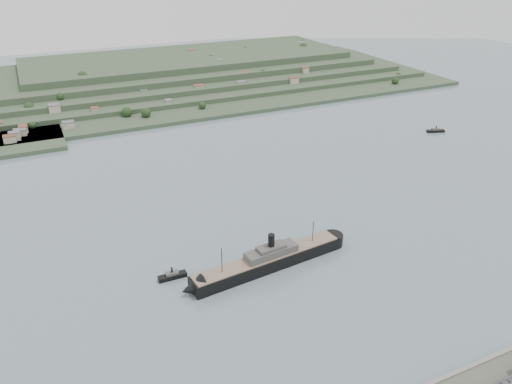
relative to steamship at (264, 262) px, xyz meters
name	(u,v)px	position (x,y,z in m)	size (l,w,h in m)	color
ground	(294,222)	(42.40, 40.10, -4.86)	(1400.00, 1400.00, 0.00)	slate
far_peninsula	(170,76)	(70.30, 433.20, 7.02)	(760.00, 309.00, 30.00)	#33452E
steamship	(264,262)	(0.00, 0.00, 0.00)	(109.77, 23.59, 26.34)	black
tugboat	(172,276)	(-51.49, 13.83, -3.07)	(16.42, 4.65, 7.36)	black
ferry_east	(436,131)	(260.13, 139.07, -3.27)	(18.31, 10.26, 6.62)	black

